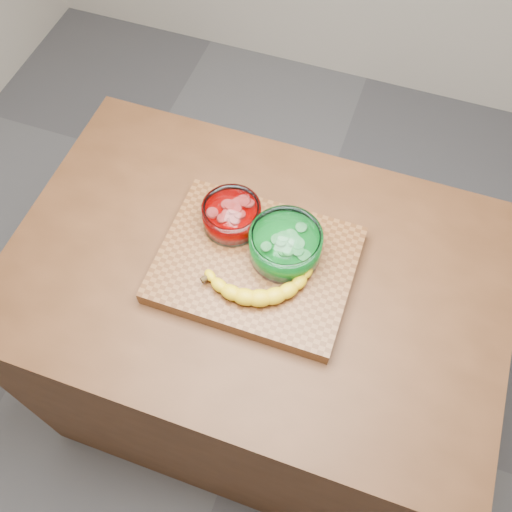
% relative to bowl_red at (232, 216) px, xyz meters
% --- Properties ---
extents(ground, '(3.50, 3.50, 0.00)m').
position_rel_bowl_red_xyz_m(ground, '(0.09, -0.08, -0.97)').
color(ground, '#5C5C61').
rests_on(ground, ground).
extents(counter, '(1.20, 0.80, 0.90)m').
position_rel_bowl_red_xyz_m(counter, '(0.09, -0.08, -0.52)').
color(counter, '#4F2D17').
rests_on(counter, ground).
extents(cutting_board, '(0.45, 0.35, 0.04)m').
position_rel_bowl_red_xyz_m(cutting_board, '(0.09, -0.08, -0.05)').
color(cutting_board, brown).
rests_on(cutting_board, counter).
extents(bowl_red, '(0.14, 0.14, 0.07)m').
position_rel_bowl_red_xyz_m(bowl_red, '(0.00, 0.00, 0.00)').
color(bowl_red, white).
rests_on(bowl_red, cutting_board).
extents(bowl_green, '(0.17, 0.17, 0.08)m').
position_rel_bowl_red_xyz_m(bowl_green, '(0.15, -0.04, 0.01)').
color(bowl_green, white).
rests_on(bowl_green, cutting_board).
extents(banana, '(0.27, 0.17, 0.04)m').
position_rel_bowl_red_xyz_m(banana, '(0.11, -0.13, -0.01)').
color(banana, yellow).
rests_on(banana, cutting_board).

